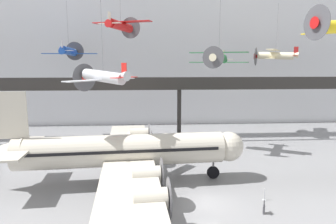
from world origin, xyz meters
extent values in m
plane|color=gray|center=(0.00, 0.00, 0.00)|extent=(260.00, 260.00, 0.00)
cube|color=silver|center=(0.00, 35.60, 13.00)|extent=(140.00, 3.00, 26.01)
cube|color=#2D2B28|center=(0.00, 24.14, 8.43)|extent=(110.00, 3.20, 0.90)
cube|color=#2D2B28|center=(0.00, 22.60, 9.43)|extent=(110.00, 0.12, 1.10)
cylinder|color=#2D2B28|center=(0.00, 25.10, 3.99)|extent=(0.70, 0.70, 7.98)
cylinder|color=beige|center=(-7.95, 4.80, 3.48)|extent=(20.94, 4.66, 3.23)
sphere|color=beige|center=(3.29, 5.57, 3.48)|extent=(3.17, 3.17, 3.17)
cone|color=beige|center=(-19.35, 4.01, 3.72)|extent=(4.40, 3.26, 2.98)
cube|color=black|center=(-7.95, 4.80, 3.81)|extent=(19.50, 4.62, 0.29)
cube|color=beige|center=(-7.79, 13.09, 2.75)|extent=(5.73, 13.58, 0.28)
cube|color=beige|center=(-6.66, -3.39, 2.75)|extent=(5.73, 13.58, 0.28)
cylinder|color=beige|center=(-6.15, 10.27, 2.80)|extent=(2.52, 1.72, 1.55)
cylinder|color=#4C4C51|center=(-4.82, 10.36, 2.80)|extent=(0.26, 2.95, 2.95)
cylinder|color=beige|center=(-6.46, 14.78, 2.80)|extent=(2.52, 1.72, 1.55)
cylinder|color=#4C4C51|center=(-5.13, 14.87, 2.80)|extent=(0.26, 2.95, 2.95)
cylinder|color=beige|center=(-5.41, -0.37, 2.80)|extent=(2.52, 1.72, 1.55)
cylinder|color=#4C4C51|center=(-4.09, -0.28, 2.80)|extent=(0.26, 2.95, 2.95)
cylinder|color=beige|center=(-5.10, -4.88, 2.80)|extent=(2.52, 1.72, 1.55)
cylinder|color=#4C4C51|center=(-3.78, -4.79, 2.80)|extent=(0.26, 2.95, 2.95)
cube|color=beige|center=(-18.06, 4.10, 7.36)|extent=(2.66, 0.38, 4.53)
cube|color=beige|center=(-17.73, 4.12, 4.13)|extent=(3.23, 8.57, 0.20)
cylinder|color=#4C4C51|center=(1.69, 5.46, 1.26)|extent=(0.20, 0.20, 1.21)
cylinder|color=black|center=(1.69, 5.46, 0.65)|extent=(1.32, 0.47, 1.30)
cylinder|color=#4C4C51|center=(-7.89, 7.40, 1.26)|extent=(0.20, 0.20, 1.21)
cylinder|color=black|center=(-7.89, 7.40, 0.65)|extent=(1.32, 0.47, 1.30)
cylinder|color=#4C4C51|center=(-7.53, 2.23, 1.26)|extent=(0.20, 0.20, 1.21)
cylinder|color=black|center=(-7.53, 2.23, 0.65)|extent=(1.32, 0.47, 1.30)
cylinder|color=red|center=(-8.83, 17.60, 17.18)|extent=(3.16, 5.67, 1.32)
cone|color=silver|center=(-7.75, 20.34, 17.26)|extent=(1.32, 1.25, 1.05)
cylinder|color=#4C4C51|center=(-7.67, 20.53, 17.27)|extent=(2.83, 1.15, 3.03)
cone|color=red|center=(-9.84, 15.06, 17.11)|extent=(1.48, 1.79, 1.03)
cube|color=red|center=(-8.71, 17.92, 17.74)|extent=(8.39, 4.40, 0.10)
cube|color=silver|center=(-9.97, 14.74, 17.88)|extent=(0.31, 0.66, 1.40)
cube|color=silver|center=(-9.97, 14.74, 17.18)|extent=(3.06, 1.75, 0.06)
cylinder|color=slate|center=(-8.83, 17.60, 19.87)|extent=(0.04, 0.04, 4.22)
cylinder|color=silver|center=(-9.77, 6.53, 10.88)|extent=(5.01, 4.63, 1.54)
cone|color=red|center=(-11.97, 8.48, 10.68)|extent=(1.39, 1.40, 1.05)
cylinder|color=#4C4C51|center=(-12.12, 8.62, 10.67)|extent=(2.04, 2.28, 3.02)
cone|color=silver|center=(-7.73, 4.71, 11.07)|extent=(1.83, 1.78, 1.09)
cube|color=silver|center=(-10.03, 6.75, 10.53)|extent=(6.65, 7.24, 0.10)
cube|color=red|center=(-7.47, 4.48, 11.58)|extent=(0.55, 0.50, 1.39)
cube|color=red|center=(-7.47, 4.48, 10.88)|extent=(2.52, 2.71, 0.06)
cylinder|color=slate|center=(-9.77, 6.53, 16.59)|extent=(0.04, 0.04, 10.25)
cone|color=red|center=(9.47, 0.93, 15.67)|extent=(1.14, 1.23, 1.03)
cylinder|color=#4C4C51|center=(9.28, 0.88, 15.68)|extent=(0.76, 2.91, 2.99)
cylinder|color=#1E4CAD|center=(-18.02, 25.82, 14.08)|extent=(1.47, 5.92, 1.46)
cone|color=white|center=(-17.88, 28.87, 14.21)|extent=(1.13, 1.02, 1.09)
cylinder|color=#4C4C51|center=(-17.87, 29.09, 14.22)|extent=(3.14, 0.18, 3.14)
cone|color=#1E4CAD|center=(-18.15, 22.98, 13.96)|extent=(1.10, 1.65, 1.09)
cube|color=#1E4CAD|center=(-18.01, 26.17, 13.72)|extent=(8.87, 1.82, 0.10)
cube|color=white|center=(-18.17, 22.62, 14.81)|extent=(0.09, 0.71, 1.45)
cube|color=white|center=(-18.17, 22.62, 14.08)|extent=(3.17, 0.85, 0.06)
cylinder|color=slate|center=(-18.02, 25.82, 18.28)|extent=(0.04, 0.04, 7.19)
cylinder|color=beige|center=(16.19, 25.04, 13.40)|extent=(5.61, 3.81, 1.36)
cone|color=maroon|center=(13.57, 26.48, 13.31)|extent=(1.34, 1.39, 1.07)
cylinder|color=#4C4C51|center=(13.39, 26.58, 13.30)|extent=(1.52, 2.72, 3.08)
cone|color=beige|center=(18.64, 23.69, 13.48)|extent=(1.85, 1.64, 1.05)
cube|color=beige|center=(15.89, 25.20, 14.35)|extent=(5.39, 8.24, 0.10)
cube|color=beige|center=(15.89, 25.20, 12.93)|extent=(5.39, 8.24, 0.10)
cube|color=maroon|center=(18.94, 23.52, 14.11)|extent=(0.64, 0.39, 1.42)
cube|color=maroon|center=(18.94, 23.52, 13.40)|extent=(2.10, 3.03, 0.06)
cylinder|color=slate|center=(16.19, 25.04, 17.92)|extent=(0.04, 0.04, 7.85)
cylinder|color=#1E6B33|center=(4.32, 15.49, 12.74)|extent=(3.34, 5.12, 1.39)
cone|color=beige|center=(3.08, 13.09, 12.91)|extent=(1.25, 1.20, 0.96)
cylinder|color=#4C4C51|center=(2.99, 12.92, 12.93)|extent=(2.49, 1.31, 2.78)
cone|color=#1E6B33|center=(5.47, 17.73, 12.59)|extent=(1.47, 1.69, 0.99)
cube|color=#1E6B33|center=(4.18, 15.21, 13.60)|extent=(7.50, 4.70, 0.10)
cube|color=#1E6B33|center=(4.18, 15.21, 12.32)|extent=(7.50, 4.70, 0.10)
cube|color=beige|center=(5.62, 18.01, 13.39)|extent=(0.34, 0.59, 1.28)
cube|color=beige|center=(5.62, 18.01, 12.74)|extent=(2.76, 1.83, 0.06)
cylinder|color=slate|center=(4.32, 15.49, 17.54)|extent=(0.04, 0.04, 8.53)
cylinder|color=#B2B5BA|center=(5.21, 0.06, 0.02)|extent=(0.36, 0.36, 0.04)
cylinder|color=#B2B5BA|center=(5.21, 0.06, 0.52)|extent=(0.07, 0.07, 0.95)
sphere|color=#B2B5BA|center=(5.21, 0.06, 1.03)|extent=(0.10, 0.10, 0.10)
cube|color=#4C4C51|center=(4.24, -2.32, 0.35)|extent=(0.28, 0.43, 0.70)
cube|color=#232326|center=(4.24, -2.32, 0.88)|extent=(0.28, 0.75, 0.73)
camera|label=1|loc=(-5.14, -24.74, 12.35)|focal=32.00mm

